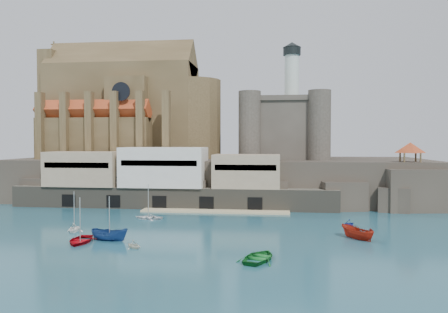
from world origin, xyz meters
TOP-DOWN VIEW (x-y plane):
  - ground at (0.00, 0.00)m, footprint 300.00×300.00m
  - promontory at (-0.19, 39.37)m, footprint 100.00×36.00m
  - quay at (-10.19, 23.07)m, footprint 70.00×12.00m
  - church at (-24.13, 41.85)m, footprint 47.00×25.93m
  - castle_keep at (16.08, 41.08)m, footprint 21.20×21.20m
  - rock_outcrop at (42.00, 25.84)m, footprint 14.50×10.50m
  - pavilion at (42.00, 26.00)m, footprint 6.40×6.40m
  - boat_0 at (-13.15, -10.68)m, footprint 4.48×1.76m
  - boat_1 at (-4.62, -12.81)m, footprint 2.56×2.73m
  - boat_2 at (-9.50, -9.01)m, footprint 2.39×2.33m
  - boat_3 at (12.42, -16.69)m, footprint 4.76×2.76m
  - boat_4 at (-17.36, -3.85)m, footprint 3.09×2.01m
  - boat_5 at (26.14, -3.58)m, footprint 3.07×3.07m
  - boat_6 at (-9.14, 8.86)m, footprint 1.76×3.93m
  - boat_7 at (26.40, 5.82)m, footprint 2.98×2.91m

SIDE VIEW (x-z plane):
  - ground at x=0.00m, z-range 0.00..0.00m
  - boat_0 at x=-13.15m, z-range -3.05..3.05m
  - boat_1 at x=-4.62m, z-range -1.36..1.36m
  - boat_2 at x=-9.50m, z-range -2.84..2.84m
  - boat_3 at x=12.42m, z-range -3.21..3.21m
  - boat_4 at x=-17.36m, z-range -1.73..1.73m
  - boat_5 at x=26.14m, z-range -2.86..2.86m
  - boat_6 at x=-9.14m, z-range -2.66..2.66m
  - boat_7 at x=26.40m, z-range -1.50..1.50m
  - rock_outcrop at x=42.00m, z-range -0.33..8.37m
  - promontory at x=-0.19m, z-range -0.08..9.92m
  - quay at x=-10.19m, z-range -0.46..12.59m
  - pavilion at x=42.00m, z-range 10.03..15.43m
  - castle_keep at x=16.08m, z-range 3.66..32.96m
  - church at x=-24.13m, z-range 6.88..37.38m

